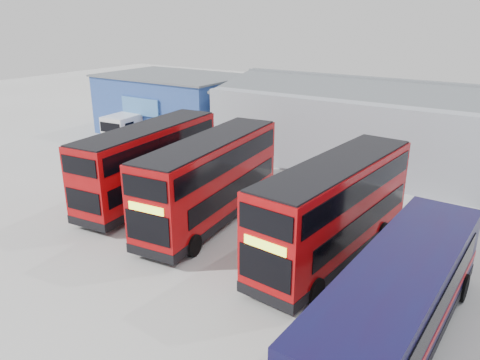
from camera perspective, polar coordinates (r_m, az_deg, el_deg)
ground_plane at (r=21.25m, az=-11.12°, el=-9.24°), size 120.00×120.00×0.00m
office_block at (r=42.05m, az=-8.07°, el=9.15°), size 12.30×8.32×5.12m
maintenance_shed at (r=34.27m, az=23.57°, el=5.34°), size 30.50×12.00×5.89m
double_decker_left at (r=26.76m, az=-10.95°, el=1.92°), size 3.41×10.35×4.30m
double_decker_centre at (r=23.54m, az=-3.58°, el=-0.15°), size 3.54×10.51×4.36m
double_decker_right at (r=20.43m, az=11.44°, el=-3.70°), size 3.35×10.50×4.37m
single_decker_blue at (r=15.95m, az=18.66°, el=-14.22°), size 3.08×11.45×3.08m
panel_van at (r=40.15m, az=-12.87°, el=6.55°), size 2.77×5.67×2.40m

